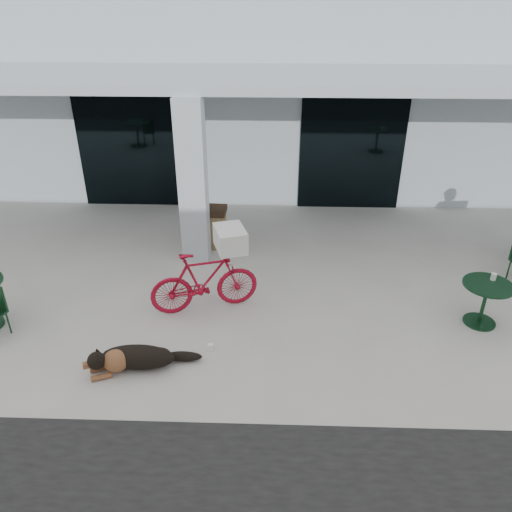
{
  "coord_description": "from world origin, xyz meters",
  "views": [
    {
      "loc": [
        -0.03,
        -6.41,
        4.77
      ],
      "look_at": [
        -0.27,
        0.52,
        1.0
      ],
      "focal_mm": 35.0,
      "sensor_mm": 36.0,
      "label": 1
    }
  ],
  "objects_px": {
    "bicycle": "(204,281)",
    "cafe_table_far": "(484,304)",
    "dog": "(138,356)",
    "trash_receptacle": "(214,227)"
  },
  "relations": [
    {
      "from": "cafe_table_far",
      "to": "dog",
      "type": "bearing_deg",
      "value": -166.6
    },
    {
      "from": "bicycle",
      "to": "cafe_table_far",
      "type": "height_order",
      "value": "bicycle"
    },
    {
      "from": "trash_receptacle",
      "to": "cafe_table_far",
      "type": "bearing_deg",
      "value": -29.47
    },
    {
      "from": "bicycle",
      "to": "cafe_table_far",
      "type": "distance_m",
      "value": 4.45
    },
    {
      "from": "cafe_table_far",
      "to": "trash_receptacle",
      "type": "distance_m",
      "value": 5.2
    },
    {
      "from": "trash_receptacle",
      "to": "bicycle",
      "type": "bearing_deg",
      "value": -87.76
    },
    {
      "from": "bicycle",
      "to": "dog",
      "type": "height_order",
      "value": "bicycle"
    },
    {
      "from": "dog",
      "to": "trash_receptacle",
      "type": "relative_size",
      "value": 1.42
    },
    {
      "from": "bicycle",
      "to": "dog",
      "type": "relative_size",
      "value": 1.48
    },
    {
      "from": "cafe_table_far",
      "to": "bicycle",
      "type": "bearing_deg",
      "value": 176.75
    }
  ]
}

